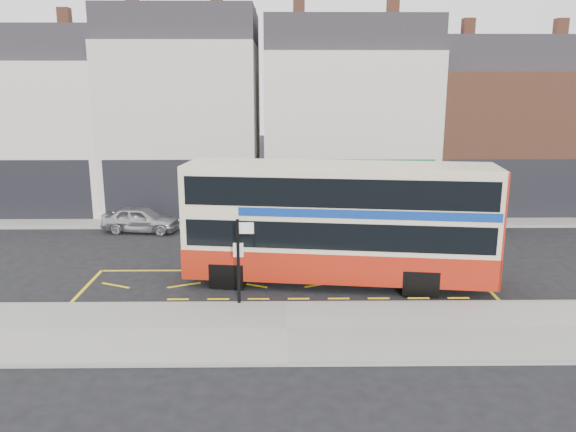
{
  "coord_description": "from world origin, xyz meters",
  "views": [
    {
      "loc": [
        -0.15,
        -17.14,
        6.95
      ],
      "look_at": [
        0.08,
        2.0,
        2.41
      ],
      "focal_mm": 35.0,
      "sensor_mm": 36.0,
      "label": 1
    }
  ],
  "objects_px": {
    "car_silver": "(141,219)",
    "street_tree_right": "(449,159)",
    "bus_stop_post": "(240,253)",
    "car_white": "(457,218)",
    "car_grey": "(272,220)",
    "double_decker_bus": "(339,222)"
  },
  "relations": [
    {
      "from": "car_silver",
      "to": "car_white",
      "type": "xyz_separation_m",
      "value": [
        15.16,
        -0.0,
        0.03
      ]
    },
    {
      "from": "car_silver",
      "to": "street_tree_right",
      "type": "distance_m",
      "value": 15.98
    },
    {
      "from": "street_tree_right",
      "to": "car_grey",
      "type": "bearing_deg",
      "value": -158.89
    },
    {
      "from": "car_grey",
      "to": "bus_stop_post",
      "type": "bearing_deg",
      "value": 170.54
    },
    {
      "from": "car_white",
      "to": "double_decker_bus",
      "type": "bearing_deg",
      "value": 125.8
    },
    {
      "from": "bus_stop_post",
      "to": "street_tree_right",
      "type": "height_order",
      "value": "street_tree_right"
    },
    {
      "from": "bus_stop_post",
      "to": "street_tree_right",
      "type": "distance_m",
      "value": 16.03
    },
    {
      "from": "double_decker_bus",
      "to": "car_silver",
      "type": "xyz_separation_m",
      "value": [
        -8.73,
        7.14,
        -1.62
      ]
    },
    {
      "from": "car_silver",
      "to": "street_tree_right",
      "type": "relative_size",
      "value": 0.81
    },
    {
      "from": "double_decker_bus",
      "to": "car_white",
      "type": "relative_size",
      "value": 2.44
    },
    {
      "from": "double_decker_bus",
      "to": "car_grey",
      "type": "bearing_deg",
      "value": 117.74
    },
    {
      "from": "car_silver",
      "to": "car_grey",
      "type": "height_order",
      "value": "car_grey"
    },
    {
      "from": "car_grey",
      "to": "street_tree_right",
      "type": "height_order",
      "value": "street_tree_right"
    },
    {
      "from": "street_tree_right",
      "to": "car_silver",
      "type": "bearing_deg",
      "value": -168.86
    },
    {
      "from": "street_tree_right",
      "to": "car_white",
      "type": "bearing_deg",
      "value": -96.31
    },
    {
      "from": "car_grey",
      "to": "street_tree_right",
      "type": "xyz_separation_m",
      "value": [
        9.23,
        3.56,
        2.37
      ]
    },
    {
      "from": "bus_stop_post",
      "to": "car_grey",
      "type": "distance_m",
      "value": 8.95
    },
    {
      "from": "bus_stop_post",
      "to": "car_white",
      "type": "height_order",
      "value": "bus_stop_post"
    },
    {
      "from": "double_decker_bus",
      "to": "street_tree_right",
      "type": "distance_m",
      "value": 12.26
    },
    {
      "from": "car_white",
      "to": "car_grey",
      "type": "bearing_deg",
      "value": 81.08
    },
    {
      "from": "double_decker_bus",
      "to": "car_white",
      "type": "distance_m",
      "value": 9.73
    },
    {
      "from": "double_decker_bus",
      "to": "car_white",
      "type": "xyz_separation_m",
      "value": [
        6.42,
        7.13,
        -1.59
      ]
    }
  ]
}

